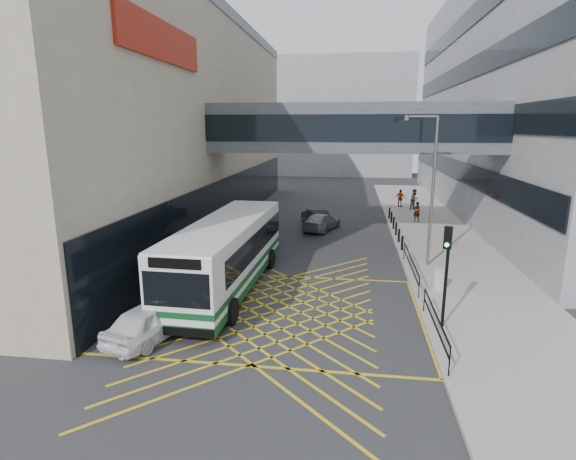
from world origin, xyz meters
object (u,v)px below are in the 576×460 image
at_px(litter_bin, 439,279).
at_px(pedestrian_b, 415,199).
at_px(pedestrian_a, 417,212).
at_px(car_dark, 316,217).
at_px(pedestrian_c, 400,198).
at_px(car_silver, 322,221).
at_px(bus, 228,252).
at_px(street_lamp, 430,182).
at_px(car_white, 152,320).
at_px(traffic_light, 447,262).

xyz_separation_m(litter_bin, pedestrian_b, (1.60, 21.18, 0.43)).
bearing_deg(pedestrian_a, car_dark, -6.65).
relative_size(litter_bin, pedestrian_c, 0.61).
xyz_separation_m(car_silver, litter_bin, (6.29, -12.32, -0.01)).
relative_size(bus, litter_bin, 11.89).
distance_m(bus, pedestrian_a, 19.75).
relative_size(bus, pedestrian_a, 7.49).
bearing_deg(street_lamp, car_white, -142.51).
distance_m(car_dark, traffic_light, 19.32).
distance_m(bus, car_silver, 13.51).
bearing_deg(litter_bin, pedestrian_c, 88.81).
bearing_deg(street_lamp, pedestrian_a, 79.79).
bearing_deg(car_white, pedestrian_b, -98.89).
bearing_deg(car_silver, car_dark, -53.29).
relative_size(traffic_light, pedestrian_b, 2.12).
height_order(car_dark, pedestrian_c, pedestrian_c).
bearing_deg(pedestrian_b, car_dark, 178.58).
distance_m(street_lamp, pedestrian_b, 17.71).
relative_size(bus, pedestrian_c, 7.22).
height_order(car_silver, pedestrian_a, pedestrian_a).
distance_m(car_silver, litter_bin, 13.83).
height_order(bus, pedestrian_b, bus).
relative_size(street_lamp, litter_bin, 7.99).
relative_size(car_white, pedestrian_a, 2.74).
relative_size(traffic_light, pedestrian_a, 2.48).
height_order(bus, car_dark, bus).
bearing_deg(traffic_light, bus, -176.43).
xyz_separation_m(bus, car_silver, (3.58, 12.98, -1.11)).
relative_size(bus, car_silver, 2.78).
height_order(litter_bin, pedestrian_c, pedestrian_c).
bearing_deg(car_white, bus, -87.60).
xyz_separation_m(car_white, pedestrian_b, (12.85, 27.40, 0.40)).
xyz_separation_m(car_dark, car_silver, (0.57, -1.70, 0.01)).
height_order(car_dark, street_lamp, street_lamp).
bearing_deg(car_dark, pedestrian_b, -161.75).
bearing_deg(pedestrian_c, car_white, 92.00).
height_order(car_white, car_silver, car_white).
bearing_deg(traffic_light, street_lamp, 110.23).
bearing_deg(traffic_light, litter_bin, 105.80).
bearing_deg(car_silver, pedestrian_c, -105.57).
relative_size(street_lamp, pedestrian_b, 4.30).
bearing_deg(street_lamp, car_silver, 121.90).
bearing_deg(car_silver, bus, 92.81).
xyz_separation_m(bus, car_white, (-1.37, -5.56, -1.08)).
bearing_deg(car_dark, car_white, 55.80).
bearing_deg(litter_bin, pedestrian_a, 86.06).
height_order(bus, pedestrian_c, bus).
distance_m(car_dark, car_silver, 1.79).
distance_m(car_dark, litter_bin, 15.60).
bearing_deg(pedestrian_a, car_white, 41.79).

